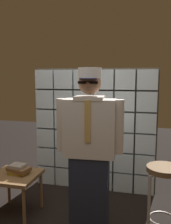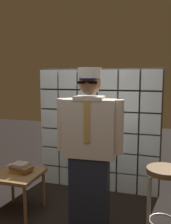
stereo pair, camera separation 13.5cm
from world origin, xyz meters
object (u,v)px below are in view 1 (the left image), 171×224
Objects in this scene: book_stack at (19,169)px; bar_stool at (164,186)px; side_table at (15,180)px; standing_person at (89,149)px.

bar_stool is at bearing -3.99° from book_stack.
side_table is (-1.63, 0.08, -0.14)m from bar_stool.
bar_stool is 1.45× the size of side_table.
standing_person is at bearing -7.10° from side_table.
standing_person is 3.24× the size of side_table.
side_table is at bearing 169.27° from standing_person.
side_table is 0.12m from book_stack.
standing_person is at bearing -9.32° from book_stack.
bar_stool is 2.71× the size of book_stack.
book_stack is (-1.60, 0.11, -0.02)m from bar_stool.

